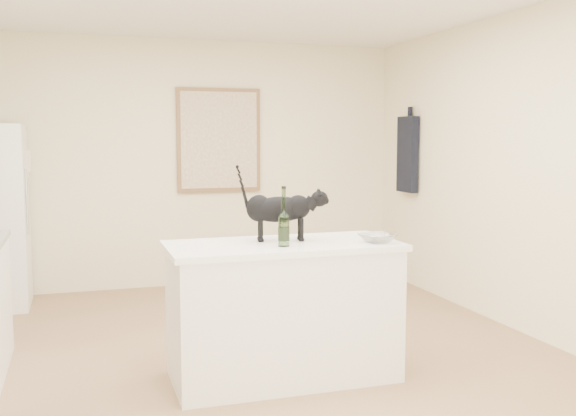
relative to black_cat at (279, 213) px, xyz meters
The scene contains 13 objects.
floor 1.10m from the black_cat, 132.42° to the left, with size 5.50×5.50×0.00m, color #92704D.
wall_back 2.87m from the black_cat, 92.04° to the left, with size 4.50×4.50×0.00m, color beige.
wall_front 2.65m from the black_cat, 92.21° to the right, with size 4.50×4.50×0.00m, color beige.
wall_right 2.16m from the black_cat, ahead, with size 5.50×5.50×0.00m, color beige.
island_base 0.66m from the black_cat, 91.26° to the right, with size 1.44×0.67×0.86m, color white.
island_top 0.22m from the black_cat, 91.26° to the right, with size 1.50×0.70×0.04m, color white.
artwork_frame 2.88m from the black_cat, 86.00° to the left, with size 0.90×0.03×1.10m, color brown.
artwork_canvas 2.86m from the black_cat, 85.97° to the left, with size 0.82×0.00×1.02m, color beige.
hanging_garment 3.02m from the black_cat, 45.99° to the left, with size 0.08×0.34×0.80m, color black.
black_cat is the anchor object (origin of this frame).
wine_bottle 0.23m from the black_cat, 99.91° to the right, with size 0.07×0.07×0.33m, color #275421.
glass_bowl 0.66m from the black_cat, 24.41° to the right, with size 0.23×0.23×0.06m, color silver.
fridge_paper 3.08m from the black_cat, 123.86° to the left, with size 0.01×0.16×0.21m, color silver.
Camera 1 is at (-1.16, -4.22, 1.58)m, focal length 41.09 mm.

